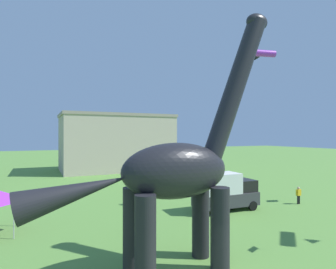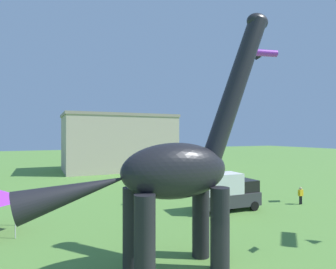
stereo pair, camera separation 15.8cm
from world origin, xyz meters
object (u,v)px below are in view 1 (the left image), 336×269
at_px(parked_box_truck, 225,191).
at_px(kite_mid_left, 263,54).
at_px(dinosaur_sculpture, 175,171).
at_px(person_photographer, 299,194).

distance_m(parked_box_truck, kite_mid_left, 12.75).
height_order(dinosaur_sculpture, parked_box_truck, dinosaur_sculpture).
bearing_deg(person_photographer, parked_box_truck, 48.57).
relative_size(parked_box_truck, kite_mid_left, 2.60).
distance_m(dinosaur_sculpture, person_photographer, 17.86).
height_order(dinosaur_sculpture, person_photographer, dinosaur_sculpture).
bearing_deg(kite_mid_left, person_photographer, -12.84).
bearing_deg(parked_box_truck, kite_mid_left, -2.28).
height_order(person_photographer, kite_mid_left, kite_mid_left).
height_order(parked_box_truck, person_photographer, parked_box_truck).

